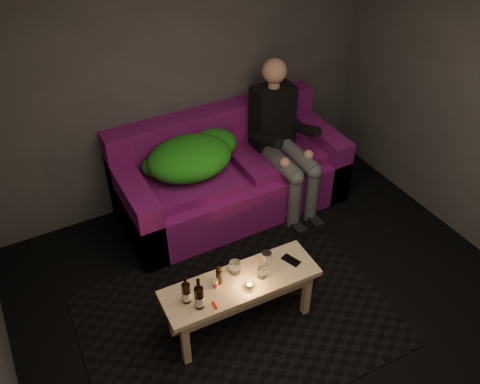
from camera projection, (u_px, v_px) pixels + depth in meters
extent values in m
plane|color=black|center=(307.00, 346.00, 3.88)|extent=(4.50, 4.50, 0.00)
plane|color=#474447|center=(179.00, 76.00, 4.64)|extent=(4.00, 0.00, 4.00)
cube|color=black|center=(238.00, 318.00, 4.08)|extent=(2.45, 1.82, 0.01)
cube|color=#6E0E5A|center=(231.00, 188.00, 5.07)|extent=(2.20, 0.99, 0.46)
cube|color=#6E0E5A|center=(213.00, 130.00, 5.04)|extent=(2.20, 0.24, 0.48)
cube|color=#6E0E5A|center=(135.00, 210.00, 4.63)|extent=(0.22, 0.99, 0.68)
cube|color=#6E0E5A|center=(314.00, 152.00, 5.37)|extent=(0.22, 0.99, 0.68)
cube|color=#6E0E5A|center=(190.00, 182.00, 4.69)|extent=(0.82, 0.66, 0.11)
cube|color=#6E0E5A|center=(275.00, 155.00, 5.04)|extent=(0.82, 0.66, 0.11)
ellipsoid|color=#239B1C|center=(190.00, 158.00, 4.61)|extent=(0.79, 0.62, 0.33)
ellipsoid|color=#239B1C|center=(213.00, 144.00, 4.85)|extent=(0.48, 0.40, 0.26)
ellipsoid|color=#239B1C|center=(160.00, 165.00, 4.65)|extent=(0.35, 0.29, 0.18)
cube|color=black|center=(272.00, 116.00, 4.88)|extent=(0.40, 0.24, 0.60)
sphere|color=#DA9B88|center=(274.00, 71.00, 4.60)|extent=(0.23, 0.23, 0.23)
cylinder|color=#4F515A|center=(281.00, 163.00, 4.80)|extent=(0.15, 0.55, 0.15)
cylinder|color=#4F515A|center=(298.00, 157.00, 4.87)|extent=(0.15, 0.55, 0.15)
cylinder|color=#4F515A|center=(294.00, 203.00, 4.80)|extent=(0.12, 0.12, 0.56)
cylinder|color=#4F515A|center=(312.00, 197.00, 4.88)|extent=(0.12, 0.12, 0.56)
cube|color=black|center=(296.00, 226.00, 4.91)|extent=(0.10, 0.24, 0.07)
cube|color=black|center=(313.00, 220.00, 4.98)|extent=(0.10, 0.24, 0.07)
cube|color=tan|center=(241.00, 283.00, 3.76)|extent=(1.21, 0.42, 0.04)
cube|color=tan|center=(241.00, 290.00, 3.81)|extent=(1.05, 0.33, 0.11)
cube|color=tan|center=(186.00, 343.00, 3.64)|extent=(0.06, 0.06, 0.45)
cube|color=tan|center=(172.00, 316.00, 3.83)|extent=(0.06, 0.06, 0.45)
cube|color=tan|center=(306.00, 294.00, 4.00)|extent=(0.06, 0.06, 0.45)
cube|color=tan|center=(289.00, 271.00, 4.19)|extent=(0.06, 0.06, 0.45)
cylinder|color=black|center=(186.00, 293.00, 3.55)|extent=(0.06, 0.06, 0.17)
cylinder|color=white|center=(187.00, 295.00, 3.56)|extent=(0.06, 0.06, 0.07)
cone|color=black|center=(185.00, 283.00, 3.49)|extent=(0.06, 0.06, 0.03)
cylinder|color=black|center=(185.00, 281.00, 3.47)|extent=(0.02, 0.02, 0.08)
cylinder|color=black|center=(199.00, 298.00, 3.51)|extent=(0.07, 0.07, 0.19)
cylinder|color=white|center=(199.00, 300.00, 3.52)|extent=(0.07, 0.07, 0.08)
cone|color=black|center=(198.00, 287.00, 3.44)|extent=(0.07, 0.07, 0.03)
cylinder|color=black|center=(198.00, 284.00, 3.42)|extent=(0.03, 0.03, 0.09)
cylinder|color=silver|center=(216.00, 284.00, 3.68)|extent=(0.04, 0.04, 0.08)
cylinder|color=black|center=(219.00, 277.00, 3.70)|extent=(0.06, 0.06, 0.13)
cylinder|color=white|center=(235.00, 267.00, 3.79)|extent=(0.09, 0.09, 0.10)
cylinder|color=white|center=(249.00, 285.00, 3.69)|extent=(0.05, 0.05, 0.04)
sphere|color=orange|center=(249.00, 284.00, 3.68)|extent=(0.02, 0.02, 0.02)
cylinder|color=white|center=(262.00, 272.00, 3.76)|extent=(0.08, 0.08, 0.09)
cylinder|color=silver|center=(266.00, 258.00, 3.86)|extent=(0.09, 0.09, 0.11)
cube|color=black|center=(291.00, 260.00, 3.91)|extent=(0.12, 0.16, 0.01)
cube|color=red|center=(214.00, 305.00, 3.56)|extent=(0.02, 0.07, 0.01)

